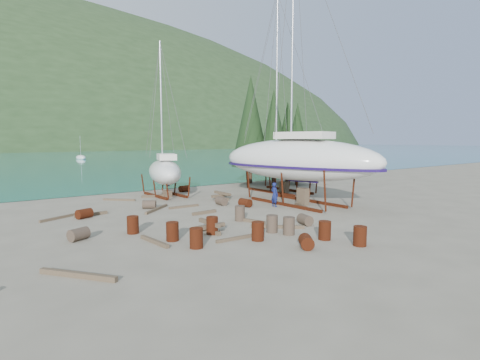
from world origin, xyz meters
TOP-DOWN VIEW (x-y plane):
  - ground at (0.00, 0.00)m, footprint 600.00×600.00m
  - far_house_right at (30.00, 190.00)m, footprint 6.60×5.60m
  - cypress_near_right at (12.50, 12.00)m, footprint 3.60×3.60m
  - cypress_mid_right at (14.00, 10.00)m, footprint 3.06×3.06m
  - cypress_back_left at (11.00, 14.00)m, footprint 4.14×4.14m
  - cypress_far_right at (15.50, 13.00)m, footprint 3.24×3.24m
  - moored_boat_mid at (10.00, 80.00)m, footprint 2.00×5.00m
  - large_sailboat_near at (5.45, 1.62)m, footprint 6.53×13.43m
  - large_sailboat_far at (8.78, 6.96)m, footprint 5.88×11.37m
  - small_sailboat_shore at (-0.60, 10.90)m, footprint 4.92×8.29m
  - worker at (3.30, 1.67)m, footprint 0.43×0.64m
  - drum_0 at (-6.52, -2.14)m, footprint 0.58×0.58m
  - drum_1 at (0.79, -3.59)m, footprint 0.80×1.01m
  - drum_2 at (-8.44, 5.56)m, footprint 1.03×0.85m
  - drum_3 at (-0.30, -7.88)m, footprint 0.58×0.58m
  - drum_4 at (1.93, 12.27)m, footprint 0.95×0.69m
  - drum_5 at (-1.42, -0.56)m, footprint 0.58×0.58m
  - drum_6 at (1.64, 2.87)m, footprint 0.69×0.95m
  - drum_7 at (-0.73, -6.26)m, footprint 0.58×0.58m
  - drum_8 at (-7.47, 0.30)m, footprint 0.58×0.58m
  - drum_9 at (-4.02, 6.27)m, footprint 1.05×0.96m
  - drum_10 at (-6.24, -3.83)m, footprint 0.58×0.58m
  - drum_11 at (0.71, 4.50)m, footprint 0.60×0.89m
  - drum_12 at (-2.49, -6.74)m, footprint 1.00×1.05m
  - drum_13 at (-3.34, -4.49)m, footprint 0.58×0.58m
  - drum_14 at (-4.38, -2.21)m, footprint 0.58×0.58m
  - drum_15 at (-9.98, 0.55)m, footprint 1.04×0.89m
  - drum_16 at (-1.41, -4.58)m, footprint 0.58×0.58m
  - drum_17 at (-1.75, -3.71)m, footprint 0.58×0.58m
  - timber_1 at (4.61, 0.33)m, footprint 0.93×1.88m
  - timber_2 at (-7.90, 6.12)m, footprint 2.04×0.40m
  - timber_3 at (-3.88, -3.79)m, footprint 2.54×0.25m
  - timber_5 at (-0.94, -3.24)m, footprint 2.22×2.03m
  - timber_6 at (-1.56, 10.93)m, footprint 2.04×0.67m
  - timber_7 at (-1.11, -1.44)m, footprint 0.63×1.47m
  - timber_8 at (-1.99, 2.42)m, footprint 1.76×0.28m
  - timber_9 at (-4.51, 10.87)m, footprint 1.94×1.97m
  - timber_10 at (-3.87, 5.42)m, footprint 2.51×2.17m
  - timber_11 at (-1.96, 5.16)m, footprint 2.25×0.23m
  - timber_12 at (-7.38, -2.03)m, footprint 0.37×2.32m
  - timber_14 at (-11.25, -4.45)m, footprint 1.96×2.56m
  - timber_15 at (-9.54, 6.40)m, footprint 2.60×1.35m
  - timber_pile_fore at (-4.30, -1.84)m, footprint 1.80×1.80m
  - timber_pile_aft at (2.19, 6.66)m, footprint 1.80×1.80m

SIDE VIEW (x-z plane):
  - ground at x=0.00m, z-range 0.00..0.00m
  - timber_15 at x=-9.54m, z-range 0.00..0.15m
  - timber_3 at x=-3.88m, z-range 0.00..0.15m
  - timber_9 at x=-4.51m, z-range 0.00..0.15m
  - timber_11 at x=-1.96m, z-range 0.00..0.15m
  - timber_5 at x=-0.94m, z-range 0.00..0.16m
  - timber_10 at x=-3.87m, z-range 0.00..0.16m
  - timber_12 at x=-7.38m, z-range 0.00..0.17m
  - timber_7 at x=-1.11m, z-range 0.00..0.17m
  - timber_14 at x=-11.25m, z-range 0.00..0.18m
  - timber_2 at x=-7.90m, z-range 0.00..0.19m
  - timber_8 at x=-1.99m, z-range 0.00..0.19m
  - timber_6 at x=-1.56m, z-range 0.00..0.19m
  - timber_1 at x=4.61m, z-range 0.00..0.19m
  - drum_1 at x=0.79m, z-range 0.00..0.58m
  - drum_2 at x=-8.44m, z-range 0.00..0.58m
  - drum_4 at x=1.93m, z-range 0.00..0.58m
  - drum_6 at x=1.64m, z-range 0.00..0.58m
  - drum_9 at x=-4.02m, z-range 0.00..0.58m
  - drum_11 at x=0.71m, z-range 0.00..0.58m
  - drum_12 at x=-2.49m, z-range 0.00..0.58m
  - drum_15 at x=-9.98m, z-range 0.00..0.58m
  - timber_pile_fore at x=-4.30m, z-range 0.00..0.60m
  - timber_pile_aft at x=2.19m, z-range 0.00..0.60m
  - moored_boat_mid at x=10.00m, z-range -2.64..3.41m
  - drum_0 at x=-6.52m, z-range 0.00..0.88m
  - drum_3 at x=-0.30m, z-range 0.00..0.88m
  - drum_5 at x=-1.42m, z-range 0.00..0.88m
  - drum_7 at x=-0.73m, z-range 0.00..0.88m
  - drum_8 at x=-7.47m, z-range 0.00..0.88m
  - drum_10 at x=-6.24m, z-range 0.00..0.88m
  - drum_13 at x=-3.34m, z-range 0.00..0.88m
  - drum_14 at x=-4.38m, z-range 0.00..0.88m
  - drum_16 at x=-1.41m, z-range 0.00..0.88m
  - drum_17 at x=-1.75m, z-range 0.00..0.88m
  - worker at x=3.30m, z-range 0.00..1.71m
  - small_sailboat_shore at x=-0.60m, z-range -4.24..8.40m
  - large_sailboat_far at x=8.78m, z-range -5.82..11.46m
  - far_house_right at x=30.00m, z-range 0.12..5.72m
  - large_sailboat_near at x=5.45m, z-range -6.90..13.44m
  - cypress_mid_right at x=14.00m, z-range 0.67..9.17m
  - cypress_far_right at x=15.50m, z-range 0.71..9.71m
  - cypress_near_right at x=12.50m, z-range 0.79..10.79m
  - cypress_back_left at x=11.00m, z-range 0.91..12.41m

